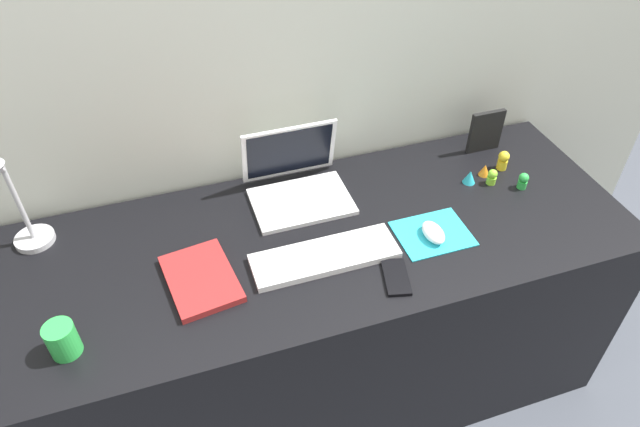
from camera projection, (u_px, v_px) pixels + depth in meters
The scene contains 17 objects.
ground_plane at pixel (321, 378), 2.15m from camera, with size 6.00×6.00×0.00m, color #474C56.
back_wall at pixel (285, 142), 1.88m from camera, with size 3.05×0.05×1.64m, color beige.
desk at pixel (321, 317), 1.90m from camera, with size 1.85×0.68×0.74m, color black.
laptop at pixel (296, 179), 1.77m from camera, with size 0.30×0.26×0.21m.
keyboard at pixel (325, 256), 1.58m from camera, with size 0.41×0.13×0.02m, color white.
mousepad at pixel (433, 234), 1.66m from camera, with size 0.21×0.17×0.00m, color #28B7CC.
mouse at pixel (433, 232), 1.64m from camera, with size 0.06×0.10×0.03m, color white.
cell_phone at pixel (396, 277), 1.53m from camera, with size 0.06×0.13×0.01m, color black.
desk_lamp at pixel (16, 208), 1.52m from camera, with size 0.11×0.16×0.33m.
notebook_pad at pixel (201, 279), 1.52m from camera, with size 0.17×0.24×0.02m, color maroon.
picture_frame at pixel (486, 131), 1.93m from camera, with size 0.12×0.02×0.15m, color black.
coffee_mug at pixel (62, 340), 1.33m from camera, with size 0.07×0.07×0.09m, color green.
toy_figurine_orange at pixel (485, 170), 1.86m from camera, with size 0.04×0.04×0.04m, color orange.
toy_figurine_green at pixel (523, 181), 1.81m from camera, with size 0.03×0.03×0.05m.
toy_figurine_yellow at pixel (503, 160), 1.88m from camera, with size 0.04×0.04×0.07m.
toy_figurine_lime at pixel (492, 177), 1.83m from camera, with size 0.03×0.03×0.05m.
toy_figurine_cyan at pixel (470, 177), 1.83m from camera, with size 0.04×0.04×0.04m, color #28B7CC.
Camera 1 is at (-0.38, -1.13, 1.89)m, focal length 32.14 mm.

